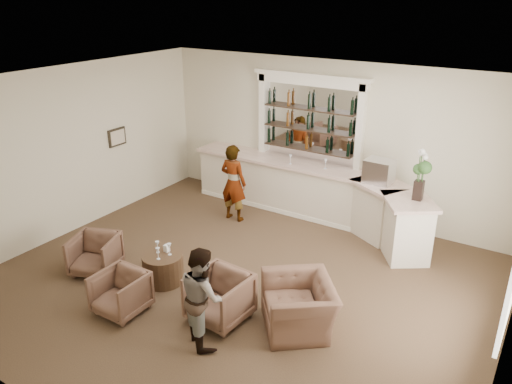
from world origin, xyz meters
TOP-DOWN VIEW (x-y plane):
  - ground at (0.00, 0.00)m, footprint 8.00×8.00m
  - room_shell at (0.16, 0.71)m, footprint 8.04×7.02m
  - bar_counter at (-0.16, 3.00)m, footprint 5.72×1.80m
  - back_bar_alcove at (-0.50, 3.41)m, footprint 2.64×0.25m
  - cocktail_table at (-1.11, -0.64)m, footprint 0.68×0.68m
  - sommelier at (-1.52, 2.04)m, footprint 0.61×0.40m
  - guest at (0.41, -1.48)m, footprint 0.90×0.86m
  - armchair_left at (-2.31, -1.03)m, footprint 0.96×0.97m
  - armchair_center at (-1.07, -1.62)m, footprint 0.71×0.73m
  - armchair_right at (0.31, -0.97)m, footprint 0.86×0.88m
  - armchair_far at (1.39, -0.49)m, footprint 1.45×1.47m
  - espresso_machine at (1.28, 2.91)m, footprint 0.54×0.46m
  - flower_vase at (2.16, 2.47)m, footprint 0.25×0.25m
  - wine_glass_bar_left at (-0.68, 2.95)m, footprint 0.07×0.07m
  - wine_glass_bar_right at (0.08, 3.09)m, footprint 0.07×0.07m
  - wine_glass_tbl_a at (-1.23, -0.61)m, footprint 0.07×0.07m
  - wine_glass_tbl_b at (-1.01, -0.56)m, footprint 0.07×0.07m
  - wine_glass_tbl_c at (-1.07, -0.77)m, footprint 0.07×0.07m
  - napkin_holder at (-1.13, -0.50)m, footprint 0.08×0.08m

SIDE VIEW (x-z plane):
  - ground at x=0.00m, z-range 0.00..0.00m
  - cocktail_table at x=-1.11m, z-range 0.00..0.50m
  - armchair_center at x=-1.07m, z-range 0.00..0.66m
  - armchair_left at x=-2.31m, z-range 0.00..0.69m
  - armchair_far at x=1.39m, z-range 0.00..0.72m
  - armchair_right at x=0.31m, z-range 0.00..0.75m
  - napkin_holder at x=-1.13m, z-range 0.50..0.62m
  - bar_counter at x=-0.16m, z-range 0.00..1.14m
  - wine_glass_tbl_a at x=-1.23m, z-range 0.50..0.71m
  - wine_glass_tbl_b at x=-1.01m, z-range 0.50..0.71m
  - wine_glass_tbl_c at x=-1.07m, z-range 0.50..0.71m
  - guest at x=0.41m, z-range 0.00..1.46m
  - sommelier at x=-1.52m, z-range 0.00..1.66m
  - wine_glass_bar_left at x=-0.68m, z-range 1.14..1.35m
  - wine_glass_bar_right at x=0.08m, z-range 1.14..1.35m
  - espresso_machine at x=1.28m, z-range 1.14..1.60m
  - flower_vase at x=2.16m, z-range 1.20..2.14m
  - back_bar_alcove at x=-0.50m, z-range 0.53..3.53m
  - room_shell at x=0.16m, z-range 0.68..4.00m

